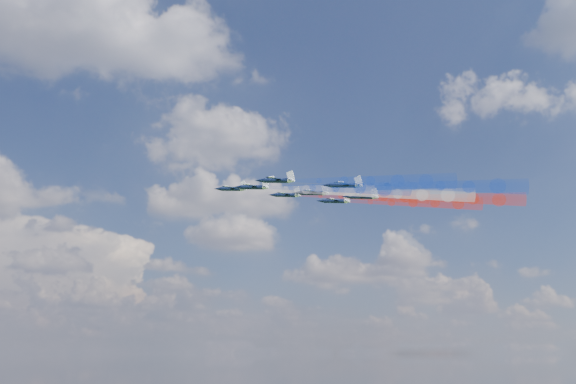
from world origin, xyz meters
name	(u,v)px	position (x,y,z in m)	size (l,w,h in m)	color
jet_lead	(231,189)	(2.16, 9.02, 162.89)	(9.30, 11.63, 3.10)	black
trail_lead	(306,190)	(20.81, -7.02, 159.84)	(3.88, 39.29, 3.88)	white
jet_inner_left	(253,187)	(5.69, -5.77, 159.84)	(9.30, 11.63, 3.10)	black
trail_inner_left	(336,188)	(24.33, -21.81, 156.79)	(3.88, 39.29, 3.88)	blue
jet_inner_right	(286,195)	(19.61, 11.37, 162.68)	(9.30, 11.63, 3.10)	black
trail_inner_right	(362,196)	(38.26, -4.67, 159.64)	(3.88, 39.29, 3.88)	red
jet_outer_left	(276,180)	(8.24, -23.05, 157.31)	(9.30, 11.63, 3.10)	black
trail_outer_left	(370,181)	(26.89, -39.09, 154.27)	(3.88, 39.29, 3.88)	blue
jet_center_third	(312,193)	(22.45, -7.12, 158.96)	(9.30, 11.63, 3.10)	black
trail_center_third	(398,194)	(41.09, -23.15, 155.91)	(3.88, 39.29, 3.88)	white
jet_outer_right	(335,201)	(34.63, 8.95, 161.12)	(9.30, 11.63, 3.10)	black
trail_outer_right	(413,203)	(53.28, -7.09, 158.07)	(3.88, 39.29, 3.88)	red
jet_rear_left	(344,185)	(25.75, -24.07, 157.00)	(9.30, 11.63, 3.10)	black
trail_rear_left	(441,186)	(44.40, -40.11, 153.95)	(3.88, 39.29, 3.88)	blue
jet_rear_right	(361,197)	(37.35, -6.81, 158.87)	(9.30, 11.63, 3.10)	black
trail_rear_right	(448,198)	(55.99, -22.85, 155.82)	(3.88, 39.29, 3.88)	red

